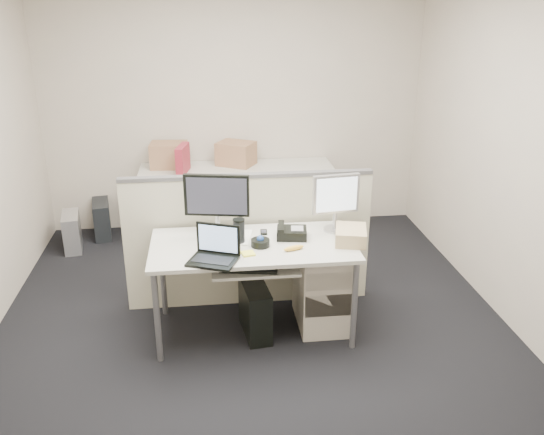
{
  "coord_description": "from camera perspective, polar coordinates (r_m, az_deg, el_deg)",
  "views": [
    {
      "loc": [
        -0.31,
        -3.85,
        2.46
      ],
      "look_at": [
        0.16,
        0.15,
        0.87
      ],
      "focal_mm": 38.0,
      "sensor_mm": 36.0,
      "label": 1
    }
  ],
  "objects": [
    {
      "name": "paper_stack",
      "position": [
        4.33,
        -3.62,
        -1.96
      ],
      "size": [
        0.27,
        0.32,
        0.01
      ],
      "primitive_type": "cube",
      "rotation": [
        0.0,
        0.0,
        -0.21
      ],
      "color": "white",
      "rests_on": "desk"
    },
    {
      "name": "wall_front",
      "position": [
        1.97,
        3.69,
        -12.71
      ],
      "size": [
        4.0,
        0.02,
        2.7
      ],
      "primitive_type": "cube",
      "color": "#B2A79B",
      "rests_on": "ground"
    },
    {
      "name": "red_binder",
      "position": [
        5.9,
        -8.82,
        5.65
      ],
      "size": [
        0.14,
        0.33,
        0.3
      ],
      "primitive_type": "cube",
      "rotation": [
        0.0,
        0.0,
        -0.21
      ],
      "color": "maroon",
      "rests_on": "back_counter"
    },
    {
      "name": "manila_folders",
      "position": [
        4.28,
        7.81,
        -1.74
      ],
      "size": [
        0.28,
        0.33,
        0.11
      ],
      "primitive_type": "cube",
      "rotation": [
        0.0,
        0.0,
        -0.24
      ],
      "color": "tan",
      "rests_on": "desk"
    },
    {
      "name": "desk_phone",
      "position": [
        4.32,
        1.97,
        -1.56
      ],
      "size": [
        0.25,
        0.21,
        0.07
      ],
      "primitive_type": "cube",
      "rotation": [
        0.0,
        0.0,
        -0.15
      ],
      "color": "black",
      "rests_on": "desk"
    },
    {
      "name": "desk",
      "position": [
        4.26,
        -1.89,
        -3.41
      ],
      "size": [
        1.5,
        0.75,
        0.73
      ],
      "color": "#B7B6AB",
      "rests_on": "floor"
    },
    {
      "name": "wall_back",
      "position": [
        6.21,
        -3.8,
        11.17
      ],
      "size": [
        4.0,
        0.02,
        2.7
      ],
      "primitive_type": "cube",
      "color": "#B2A79B",
      "rests_on": "ground"
    },
    {
      "name": "laptop",
      "position": [
        3.91,
        -5.95,
        -2.87
      ],
      "size": [
        0.38,
        0.34,
        0.24
      ],
      "primitive_type": "cube",
      "rotation": [
        0.0,
        0.0,
        -0.39
      ],
      "color": "black",
      "rests_on": "desk"
    },
    {
      "name": "cubicle_partition",
      "position": [
        4.71,
        -2.34,
        -2.41
      ],
      "size": [
        2.0,
        0.06,
        1.1
      ],
      "primitive_type": "cube",
      "color": "beige",
      "rests_on": "floor"
    },
    {
      "name": "monitor_small",
      "position": [
        4.41,
        6.31,
        1.4
      ],
      "size": [
        0.38,
        0.23,
        0.44
      ],
      "primitive_type": "cube",
      "rotation": [
        0.0,
        0.0,
        0.13
      ],
      "color": "#B7B7BC",
      "rests_on": "desk"
    },
    {
      "name": "pc_tower_spare_dark",
      "position": [
        6.4,
        -16.5,
        -0.15
      ],
      "size": [
        0.23,
        0.43,
        0.39
      ],
      "primitive_type": "cube",
      "rotation": [
        0.0,
        0.0,
        0.16
      ],
      "color": "black",
      "rests_on": "floor"
    },
    {
      "name": "sticky_pad",
      "position": [
        4.06,
        -2.38,
        -3.58
      ],
      "size": [
        0.1,
        0.1,
        0.01
      ],
      "primitive_type": "cube",
      "rotation": [
        0.0,
        0.0,
        0.19
      ],
      "color": "#FBFA43",
      "rests_on": "desk"
    },
    {
      "name": "keyboard",
      "position": [
        4.07,
        -2.32,
        -5.02
      ],
      "size": [
        0.43,
        0.21,
        0.02
      ],
      "primitive_type": "cube",
      "rotation": [
        0.0,
        0.0,
        -0.18
      ],
      "color": "black",
      "rests_on": "keyboard_tray"
    },
    {
      "name": "trackball",
      "position": [
        4.18,
        -1.16,
        -2.52
      ],
      "size": [
        0.18,
        0.18,
        0.05
      ],
      "primitive_type": "cylinder",
      "rotation": [
        0.0,
        0.0,
        -0.39
      ],
      "color": "black",
      "rests_on": "desk"
    },
    {
      "name": "floor",
      "position": [
        4.58,
        -1.79,
        -11.03
      ],
      "size": [
        4.0,
        4.5,
        0.01
      ],
      "primitive_type": "cube",
      "color": "black",
      "rests_on": "ground"
    },
    {
      "name": "travel_mug",
      "position": [
        4.21,
        -3.29,
        -1.45
      ],
      "size": [
        0.1,
        0.1,
        0.18
      ],
      "primitive_type": "cylinder",
      "rotation": [
        0.0,
        0.0,
        0.28
      ],
      "color": "black",
      "rests_on": "desk"
    },
    {
      "name": "back_counter",
      "position": [
        6.16,
        -3.41,
        1.54
      ],
      "size": [
        2.0,
        0.6,
        0.72
      ],
      "primitive_type": "cube",
      "color": "beige",
      "rests_on": "floor"
    },
    {
      "name": "wall_right",
      "position": [
        4.63,
        23.65,
        5.84
      ],
      "size": [
        0.02,
        4.5,
        2.7
      ],
      "primitive_type": "cube",
      "color": "#B2A79B",
      "rests_on": "ground"
    },
    {
      "name": "banana",
      "position": [
        4.12,
        2.17,
        -3.04
      ],
      "size": [
        0.17,
        0.09,
        0.04
      ],
      "primitive_type": "ellipsoid",
      "rotation": [
        0.0,
        0.0,
        0.31
      ],
      "color": "yellow",
      "rests_on": "desk"
    },
    {
      "name": "cardboard_box_left",
      "position": [
        6.12,
        -10.17,
        6.03
      ],
      "size": [
        0.39,
        0.3,
        0.28
      ],
      "primitive_type": "cube",
      "rotation": [
        0.0,
        0.0,
        -0.07
      ],
      "color": "#A37153",
      "rests_on": "back_counter"
    },
    {
      "name": "pc_tower_desk",
      "position": [
        4.43,
        -1.69,
        -9.1
      ],
      "size": [
        0.23,
        0.45,
        0.41
      ],
      "primitive_type": "cube",
      "rotation": [
        0.0,
        0.0,
        0.13
      ],
      "color": "black",
      "rests_on": "floor"
    },
    {
      "name": "cellphone",
      "position": [
        4.41,
        -0.82,
        -1.46
      ],
      "size": [
        0.06,
        0.1,
        0.01
      ],
      "primitive_type": "cube",
      "rotation": [
        0.0,
        0.0,
        -0.07
      ],
      "color": "black",
      "rests_on": "desk"
    },
    {
      "name": "pc_tower_spare_silver",
      "position": [
        6.18,
        -19.2,
        -1.33
      ],
      "size": [
        0.22,
        0.42,
        0.37
      ],
      "primitive_type": "cube",
      "rotation": [
        0.0,
        0.0,
        0.16
      ],
      "color": "#B7B7BC",
      "rests_on": "floor"
    },
    {
      "name": "cardboard_box_right",
      "position": [
        6.12,
        -3.58,
        6.25
      ],
      "size": [
        0.46,
        0.43,
        0.26
      ],
      "primitive_type": "cube",
      "rotation": [
        0.0,
        0.0,
        -0.52
      ],
      "color": "#A37153",
      "rests_on": "back_counter"
    },
    {
      "name": "keyboard_tray",
      "position": [
        4.12,
        -1.66,
        -5.02
      ],
      "size": [
        0.62,
        0.32,
        0.02
      ],
      "primitive_type": "cube",
      "color": "#B7B6AB",
      "rests_on": "desk"
    },
    {
      "name": "monitor_main",
      "position": [
        4.29,
        -5.47,
        1.17
      ],
      "size": [
        0.51,
        0.28,
        0.48
      ],
      "primitive_type": "cube",
      "rotation": [
        0.0,
        0.0,
        -0.19
      ],
      "color": "black",
      "rests_on": "desk"
    },
    {
      "name": "drawer_pedestal",
      "position": [
        4.53,
        5.11,
        -6.69
      ],
      "size": [
        0.4,
        0.55,
        0.65
      ],
      "primitive_type": "cube",
      "color": "beige",
      "rests_on": "floor"
    }
  ]
}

